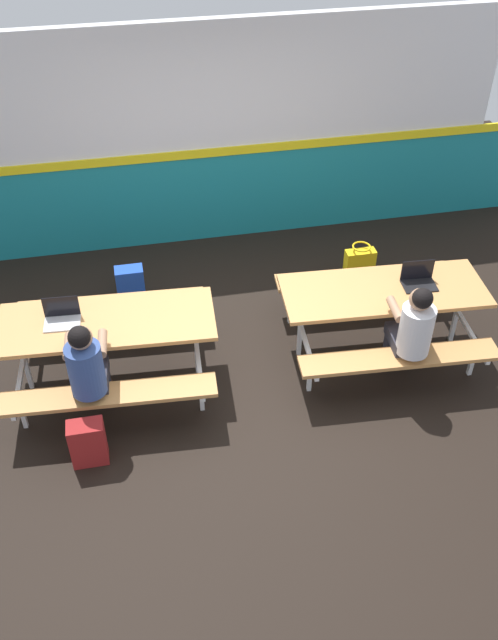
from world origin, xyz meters
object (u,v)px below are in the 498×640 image
object	(u,v)px
student_nearer	(87,367)
laptop_dark	(419,280)
picnic_table_left	(108,334)
laptop_silver	(62,317)
satchel_spare	(88,442)
tote_bag_bright	(359,263)
picnic_table_right	(382,303)
backpack_dark	(131,285)
student_further	(412,328)

from	to	relation	value
student_nearer	laptop_dark	distance (m)	3.19
picnic_table_left	laptop_silver	size ratio (longest dim) A/B	6.00
laptop_dark	satchel_spare	world-z (taller)	laptop_dark
student_nearer	laptop_silver	distance (m)	0.64
picnic_table_left	tote_bag_bright	xyz separation A→B (m)	(2.83, 1.14, -0.38)
picnic_table_left	satchel_spare	xyz separation A→B (m)	(-0.26, -0.95, -0.36)
picnic_table_right	tote_bag_bright	distance (m)	1.27
picnic_table_right	laptop_dark	bearing A→B (deg)	2.66
picnic_table_left	laptop_dark	world-z (taller)	laptop_dark
backpack_dark	laptop_silver	bearing A→B (deg)	-118.85
picnic_table_right	student_nearer	xyz separation A→B (m)	(-2.80, -0.50, 0.13)
picnic_table_left	backpack_dark	bearing A→B (deg)	78.51
student_nearer	satchel_spare	xyz separation A→B (m)	(-0.07, -0.40, -0.49)
satchel_spare	picnic_table_right	bearing A→B (deg)	17.32
picnic_table_right	tote_bag_bright	bearing A→B (deg)	80.20
laptop_silver	student_nearer	bearing A→B (deg)	-71.80
backpack_dark	picnic_table_right	bearing A→B (deg)	-27.75
tote_bag_bright	picnic_table_right	bearing A→B (deg)	-99.80
picnic_table_right	backpack_dark	xyz separation A→B (m)	(-2.38, 1.25, -0.36)
student_nearer	backpack_dark	size ratio (longest dim) A/B	2.74
student_further	laptop_silver	world-z (taller)	student_further
laptop_dark	satchel_spare	xyz separation A→B (m)	(-3.22, -0.91, -0.57)
tote_bag_bright	student_nearer	bearing A→B (deg)	-150.73
picnic_table_left	laptop_silver	xyz separation A→B (m)	(-0.38, 0.06, 0.21)
student_nearer	satchel_spare	distance (m)	0.64
picnic_table_left	student_nearer	size ratio (longest dim) A/B	1.65
picnic_table_right	student_further	size ratio (longest dim) A/B	1.65
laptop_silver	tote_bag_bright	size ratio (longest dim) A/B	0.77
picnic_table_left	student_further	bearing A→B (deg)	-12.83
laptop_dark	satchel_spare	distance (m)	3.40
laptop_silver	student_further	bearing A→B (deg)	-12.36
student_further	student_nearer	bearing A→B (deg)	178.70
backpack_dark	satchel_spare	bearing A→B (deg)	-103.14
picnic_table_right	backpack_dark	size ratio (longest dim) A/B	4.54
picnic_table_left	satchel_spare	distance (m)	1.05
satchel_spare	student_nearer	bearing A→B (deg)	79.59
picnic_table_left	satchel_spare	size ratio (longest dim) A/B	4.54
picnic_table_right	student_further	xyz separation A→B (m)	(0.07, -0.56, 0.13)
tote_bag_bright	laptop_dark	bearing A→B (deg)	-83.15
satchel_spare	laptop_dark	bearing A→B (deg)	15.81
student_nearer	student_further	bearing A→B (deg)	-1.30
student_nearer	student_further	xyz separation A→B (m)	(2.87, -0.07, 0.00)
tote_bag_bright	satchel_spare	distance (m)	3.72
laptop_silver	tote_bag_bright	xyz separation A→B (m)	(3.21, 1.08, -0.59)
student_nearer	tote_bag_bright	size ratio (longest dim) A/B	2.81
picnic_table_left	tote_bag_bright	distance (m)	3.07
laptop_silver	backpack_dark	world-z (taller)	laptop_silver
satchel_spare	student_further	bearing A→B (deg)	6.50
student_nearer	backpack_dark	distance (m)	1.86
student_nearer	student_further	distance (m)	2.87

